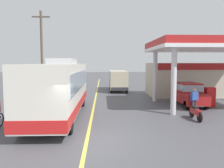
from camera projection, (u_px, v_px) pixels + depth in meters
name	position (u px, v px, depth m)	size (l,w,h in m)	color
ground	(97.00, 89.00, 29.90)	(120.00, 120.00, 0.00)	#4C4C51
lane_divider_stripe	(96.00, 95.00, 24.93)	(0.16, 50.00, 0.01)	#D8CC4C
coach_bus_main	(60.00, 89.00, 14.79)	(2.60, 11.04, 3.69)	silver
gas_station_roadside	(190.00, 71.00, 22.12)	(9.10, 11.95, 5.10)	#B21E1E
car_at_pump	(188.00, 93.00, 18.50)	(1.70, 4.20, 1.82)	maroon
minibus_opposing_lane	(118.00, 79.00, 28.50)	(2.04, 6.13, 2.44)	#BFB799
motorcycle_parked_forecourt	(195.00, 112.00, 13.91)	(0.55, 1.80, 0.92)	black
pedestrian_near_pump	(194.00, 98.00, 16.12)	(0.55, 0.22, 1.66)	#33333F
utility_pole_roadside	(42.00, 52.00, 23.78)	(1.80, 0.24, 8.65)	brown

